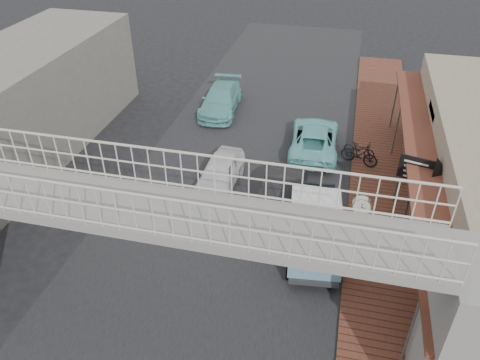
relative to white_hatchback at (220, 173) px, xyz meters
The scene contains 14 objects.
ground 4.59m from the white_hatchback, 80.13° to the right, with size 120.00×120.00×0.00m, color black.
road_strip 4.59m from the white_hatchback, 80.13° to the right, with size 10.00×60.00×0.01m, color black.
sidewalk 7.45m from the white_hatchback, 11.41° to the right, with size 3.00×40.00×0.10m, color brown.
footbridge 8.87m from the white_hatchback, 84.76° to the right, with size 16.40×2.40×6.34m.
building_far_left 10.50m from the white_hatchback, behind, with size 5.00×14.00×5.00m, color gray.
white_hatchback is the anchor object (origin of this frame).
dark_sedan 3.14m from the white_hatchback, 21.59° to the right, with size 1.51×4.32×1.42m, color black.
angkot_curb 5.61m from the white_hatchback, 47.16° to the left, with size 2.30×4.99×1.39m, color #7AD2D4.
angkot_far 7.74m from the white_hatchback, 104.99° to the left, with size 1.98×4.86×1.41m, color #6CBBBC.
angkot_van 5.79m from the white_hatchback, 37.15° to the right, with size 2.30×4.31×2.02m.
motorcycle_near 7.24m from the white_hatchback, 32.86° to the left, with size 0.55×1.57×0.82m, color black.
motorcycle_far 6.86m from the white_hatchback, 27.62° to the left, with size 0.52×1.84×1.10m, color black.
street_clock 7.18m from the white_hatchback, 29.40° to the right, with size 0.67×0.54×2.72m.
arrow_sign 9.09m from the white_hatchback, ahead, with size 1.99×1.31×3.30m.
Camera 1 is at (4.19, -12.33, 12.30)m, focal length 35.00 mm.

